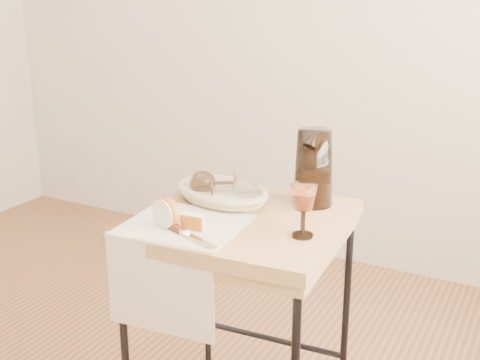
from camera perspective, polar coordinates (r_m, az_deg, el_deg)
The scene contains 11 objects.
wall_back at distance 3.29m, azimuth 2.87°, elevation 16.20°, with size 3.60×0.00×2.70m, color beige.
side_table at distance 2.01m, azimuth 0.28°, elevation -13.61°, with size 0.60×0.60×0.76m, color brown, non-canonical shape.
tea_towel at distance 1.78m, azimuth -5.28°, elevation -4.20°, with size 0.33×0.30×0.01m, color beige.
bread_basket at distance 1.96m, azimuth -1.73°, elevation -1.40°, with size 0.31×0.21×0.05m, color #9A7C4C, non-canonical shape.
goblet_lying_a at distance 1.98m, azimuth -2.22°, elevation -0.29°, with size 0.14×0.09×0.09m, color brown, non-canonical shape.
goblet_lying_b at distance 1.92m, azimuth -0.84°, elevation -0.90°, with size 0.13×0.08×0.08m, color white, non-canonical shape.
pitcher at distance 1.92m, azimuth 6.94°, elevation 1.17°, with size 0.17×0.25×0.28m, color black, non-canonical shape.
wine_goblet at distance 1.67m, azimuth 5.97°, elevation -2.88°, with size 0.08×0.08×0.15m, color white, non-canonical shape.
apple_half at distance 1.75m, azimuth -6.77°, elevation -3.03°, with size 0.09×0.05×0.09m, color red.
apple_wedge at distance 1.74m, azimuth -4.51°, elevation -3.87°, with size 0.06×0.03×0.04m, color #EFEBCA.
table_knife at distance 1.69m, azimuth -5.06°, elevation -4.95°, with size 0.23×0.02×0.02m, color silver, non-canonical shape.
Camera 1 is at (1.41, -1.17, 1.42)m, focal length 45.36 mm.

